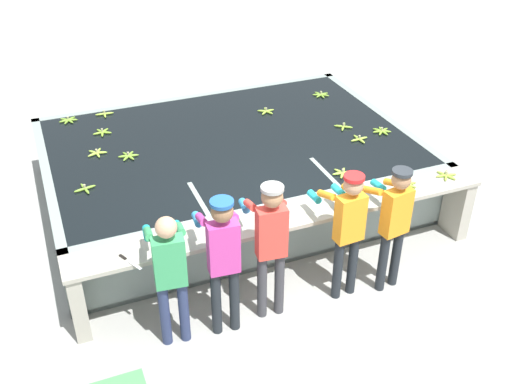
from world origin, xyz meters
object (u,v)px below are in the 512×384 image
Objects in this scene: banana_bunch_floating_5 at (359,139)px; banana_bunch_floating_6 at (104,114)px; worker_2 at (271,238)px; banana_bunch_floating_3 at (266,111)px; banana_bunch_floating_8 at (343,173)px; knife_0 at (127,260)px; worker_3 at (348,224)px; banana_bunch_floating_1 at (343,127)px; banana_bunch_floating_2 at (321,95)px; banana_bunch_ledge_0 at (446,175)px; banana_bunch_ledge_1 at (349,196)px; banana_bunch_ledge_2 at (406,184)px; worker_4 at (393,218)px; worker_1 at (223,253)px; banana_bunch_floating_10 at (102,132)px; banana_bunch_floating_11 at (382,131)px; banana_bunch_floating_0 at (97,153)px; worker_0 at (170,269)px; banana_bunch_floating_7 at (128,156)px; banana_bunch_floating_4 at (85,189)px; banana_bunch_floating_9 at (68,120)px.

banana_bunch_floating_5 is 3.90m from banana_bunch_floating_6.
worker_2 reaches higher than banana_bunch_floating_3.
banana_bunch_floating_8 is 3.03m from knife_0.
worker_3 is 2.25m from banana_bunch_floating_5.
banana_bunch_floating_1 and banana_bunch_floating_6 have the same top height.
banana_bunch_floating_8 is (-0.91, -2.40, 0.00)m from banana_bunch_floating_2.
banana_bunch_ledge_0 is at bearing 11.56° from worker_2.
banana_bunch_ledge_1 is at bearing -116.77° from banana_bunch_floating_1.
banana_bunch_floating_8 reaches higher than knife_0.
banana_bunch_ledge_2 is (-0.07, -1.73, 0.00)m from banana_bunch_floating_1.
worker_4 is 5.72× the size of banana_bunch_ledge_2.
worker_1 is 6.13× the size of banana_bunch_floating_10.
banana_bunch_floating_10 is at bearing 158.69° from banana_bunch_floating_11.
banana_bunch_floating_0 is 0.98× the size of banana_bunch_floating_8.
worker_1 is 6.11× the size of banana_bunch_floating_0.
worker_0 is at bearing -134.92° from banana_bunch_floating_2.
banana_bunch_ledge_2 is at bearing -92.46° from banana_bunch_floating_1.
banana_bunch_floating_6 is at bearing 83.75° from knife_0.
banana_bunch_floating_4 is at bearing -136.46° from banana_bunch_floating_7.
banana_bunch_floating_1 is 0.88× the size of banana_bunch_floating_2.
banana_bunch_floating_2 and banana_bunch_floating_4 have the same top height.
knife_0 is (-2.92, 0.45, -0.07)m from worker_4.
banana_bunch_ledge_2 is (3.13, -3.50, 0.00)m from banana_bunch_floating_6.
banana_bunch_floating_11 is (3.69, 1.96, -0.04)m from worker_0.
banana_bunch_floating_3 is at bearing -19.66° from banana_bunch_floating_6.
banana_bunch_floating_0 is at bearing -106.35° from banana_bunch_floating_10.
banana_bunch_floating_2 is (0.93, 3.58, -0.06)m from worker_4.
banana_bunch_floating_4 is 1.00× the size of banana_bunch_floating_6.
banana_bunch_floating_3 is at bearing 132.47° from banana_bunch_floating_1.
banana_bunch_floating_10 is (-2.67, 2.34, 0.00)m from banana_bunch_floating_8.
worker_1 is at bearing -147.41° from banana_bunch_floating_11.
banana_bunch_ledge_2 reaches higher than banana_bunch_floating_0.
worker_2 reaches higher than banana_bunch_floating_9.
banana_bunch_floating_11 is at bearing -12.37° from banana_bunch_floating_0.
worker_3 is at bearing -58.55° from banana_bunch_floating_10.
worker_1 is 1.47m from worker_3.
worker_2 reaches higher than banana_bunch_floating_10.
worker_0 is at bearing -84.49° from banana_bunch_floating_0.
banana_bunch_floating_8 is 1.00× the size of banana_bunch_ledge_0.
banana_bunch_floating_11 is at bearing 27.99° from worker_0.
banana_bunch_floating_11 is 1.49m from banana_bunch_ledge_2.
banana_bunch_floating_8 is 1.01× the size of banana_bunch_floating_11.
banana_bunch_floating_0 is 4.64m from banana_bunch_ledge_0.
banana_bunch_floating_3 is at bearing -4.80° from banana_bunch_floating_10.
banana_bunch_floating_3 is at bearing 68.05° from worker_2.
worker_2 is 1.85m from banana_bunch_floating_8.
worker_4 is 2.48m from banana_bunch_floating_1.
banana_bunch_ledge_1 is (-1.40, 0.02, 0.00)m from banana_bunch_ledge_0.
knife_0 is (-2.76, -2.86, -0.01)m from banana_bunch_floating_3.
banana_bunch_floating_4 is 1.01× the size of banana_bunch_floating_11.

